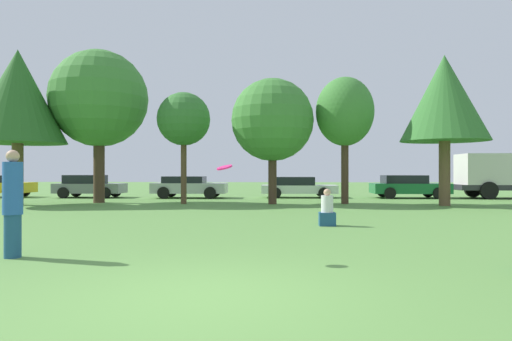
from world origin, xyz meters
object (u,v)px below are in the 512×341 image
at_px(person_thrower, 13,203).
at_px(parked_car_green, 408,186).
at_px(tree_0, 18,97).
at_px(tree_3, 272,120).
at_px(parked_car_white, 297,187).
at_px(tree_1, 99,99).
at_px(delivery_truck_black, 509,174).
at_px(bystander_sitting, 327,211).
at_px(tree_2, 184,120).
at_px(parked_car_silver, 189,186).
at_px(parked_car_grey, 89,186).
at_px(frisbee, 224,167).
at_px(tree_5, 444,99).
at_px(tree_4, 345,112).

height_order(person_thrower, parked_car_green, person_thrower).
height_order(tree_0, tree_3, tree_0).
bearing_deg(parked_car_white, tree_3, -104.38).
height_order(tree_1, parked_car_white, tree_1).
bearing_deg(tree_1, delivery_truck_black, 12.08).
bearing_deg(bystander_sitting, tree_2, 124.54).
bearing_deg(parked_car_silver, parked_car_grey, 179.28).
xyz_separation_m(frisbee, tree_1, (-7.81, 14.09, 3.47)).
bearing_deg(frisbee, tree_1, 119.01).
bearing_deg(person_thrower, parked_car_silver, 96.07).
bearing_deg(tree_3, parked_car_grey, 156.27).
height_order(parked_car_silver, parked_car_white, parked_car_silver).
height_order(person_thrower, tree_2, tree_2).
height_order(tree_0, tree_5, tree_0).
bearing_deg(frisbee, parked_car_green, 65.96).
relative_size(parked_car_silver, parked_car_green, 0.99).
bearing_deg(delivery_truck_black, tree_1, -167.72).
distance_m(tree_2, parked_car_grey, 8.82).
bearing_deg(tree_4, parked_car_grey, 162.69).
bearing_deg(parked_car_white, delivery_truck_black, -0.72).
xyz_separation_m(tree_2, parked_car_green, (11.90, 5.24, -3.28)).
xyz_separation_m(tree_3, parked_car_green, (7.71, 5.14, -3.24)).
distance_m(tree_1, delivery_truck_black, 22.65).
height_order(tree_5, parked_car_grey, tree_5).
distance_m(bystander_sitting, parked_car_green, 14.99).
bearing_deg(tree_4, delivery_truck_black, 25.85).
bearing_deg(bystander_sitting, tree_0, 151.14).
relative_size(tree_0, delivery_truck_black, 1.10).
height_order(person_thrower, tree_1, tree_1).
xyz_separation_m(tree_1, tree_4, (11.89, -0.15, -0.74)).
height_order(tree_0, delivery_truck_black, tree_0).
bearing_deg(parked_car_silver, parked_car_white, 6.48).
height_order(tree_1, tree_5, tree_1).
bearing_deg(parked_car_grey, delivery_truck_black, 1.15).
relative_size(bystander_sitting, delivery_truck_black, 0.16).
relative_size(tree_5, parked_car_white, 1.54).
xyz_separation_m(bystander_sitting, tree_1, (-10.12, 9.02, 4.64)).
xyz_separation_m(frisbee, bystander_sitting, (2.30, 5.07, -1.17)).
distance_m(frisbee, tree_2, 14.18).
height_order(bystander_sitting, parked_car_white, parked_car_white).
relative_size(tree_4, tree_5, 0.89).
bearing_deg(parked_car_grey, parked_car_white, 3.00).
bearing_deg(tree_0, parked_car_silver, 41.78).
bearing_deg(parked_car_grey, tree_3, -23.53).
bearing_deg(frisbee, parked_car_grey, 118.86).
bearing_deg(tree_0, frisbee, -48.60).
bearing_deg(parked_car_grey, bystander_sitting, -46.74).
relative_size(frisbee, parked_car_green, 0.07).
relative_size(person_thrower, tree_2, 0.36).
bearing_deg(parked_car_green, tree_5, -90.17).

